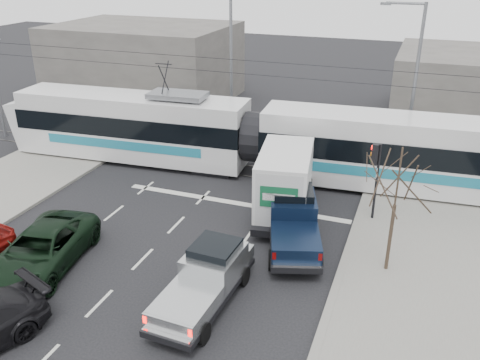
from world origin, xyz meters
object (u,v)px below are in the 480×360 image
(street_lamp_far, at_px, (228,57))
(box_truck, at_px, (286,181))
(bare_tree, at_px, (398,183))
(tram, at_px, (254,138))
(traffic_signal, at_px, (375,165))
(green_car, at_px, (41,250))
(street_lamp_near, at_px, (412,77))
(silver_pickup, at_px, (207,277))
(navy_pickup, at_px, (293,220))

(street_lamp_far, bearing_deg, box_truck, -56.07)
(bare_tree, xyz_separation_m, tram, (-7.93, 7.38, -1.74))
(bare_tree, relative_size, traffic_signal, 1.39)
(traffic_signal, bearing_deg, bare_tree, -74.24)
(traffic_signal, relative_size, green_car, 0.63)
(bare_tree, xyz_separation_m, traffic_signal, (-1.13, 4.00, -1.05))
(green_car, bearing_deg, box_truck, 36.08)
(street_lamp_far, bearing_deg, traffic_signal, -41.72)
(bare_tree, distance_m, street_lamp_far, 17.97)
(street_lamp_near, bearing_deg, silver_pickup, -109.58)
(street_lamp_near, relative_size, navy_pickup, 1.61)
(tram, distance_m, navy_pickup, 7.74)
(street_lamp_near, bearing_deg, bare_tree, -88.58)
(navy_pickup, height_order, green_car, navy_pickup)
(street_lamp_far, relative_size, navy_pickup, 1.61)
(street_lamp_near, height_order, tram, street_lamp_near)
(bare_tree, distance_m, silver_pickup, 7.57)
(traffic_signal, xyz_separation_m, green_car, (-11.52, -8.32, -1.95))
(traffic_signal, distance_m, box_truck, 4.09)
(street_lamp_near, bearing_deg, street_lamp_far, 170.13)
(bare_tree, relative_size, green_car, 0.88)
(traffic_signal, height_order, green_car, traffic_signal)
(bare_tree, relative_size, box_truck, 0.73)
(traffic_signal, bearing_deg, silver_pickup, -120.32)
(bare_tree, distance_m, street_lamp_near, 11.58)
(tram, relative_size, navy_pickup, 5.10)
(street_lamp_near, xyz_separation_m, box_truck, (-4.74, -8.05, -3.50))
(silver_pickup, xyz_separation_m, box_truck, (0.76, 7.41, 0.66))
(bare_tree, height_order, box_truck, bare_tree)
(traffic_signal, bearing_deg, box_truck, -171.96)
(tram, bearing_deg, bare_tree, -46.83)
(street_lamp_far, height_order, navy_pickup, street_lamp_far)
(traffic_signal, bearing_deg, green_car, -144.17)
(box_truck, distance_m, navy_pickup, 2.89)
(street_lamp_near, height_order, silver_pickup, street_lamp_near)
(box_truck, bearing_deg, tram, 117.25)
(tram, bearing_deg, silver_pickup, -83.18)
(bare_tree, distance_m, tram, 10.97)
(traffic_signal, bearing_deg, tram, 153.54)
(traffic_signal, bearing_deg, street_lamp_near, 83.59)
(box_truck, bearing_deg, traffic_signal, -1.17)
(street_lamp_near, distance_m, silver_pickup, 16.94)
(bare_tree, xyz_separation_m, green_car, (-12.65, -4.32, -3.00))
(street_lamp_near, xyz_separation_m, silver_pickup, (-5.50, -15.47, -4.16))
(traffic_signal, distance_m, tram, 7.63)
(traffic_signal, xyz_separation_m, silver_pickup, (-4.66, -7.96, -1.79))
(traffic_signal, bearing_deg, street_lamp_far, 138.28)
(silver_pickup, bearing_deg, tram, 103.37)
(tram, relative_size, silver_pickup, 5.32)
(navy_pickup, bearing_deg, silver_pickup, -128.69)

